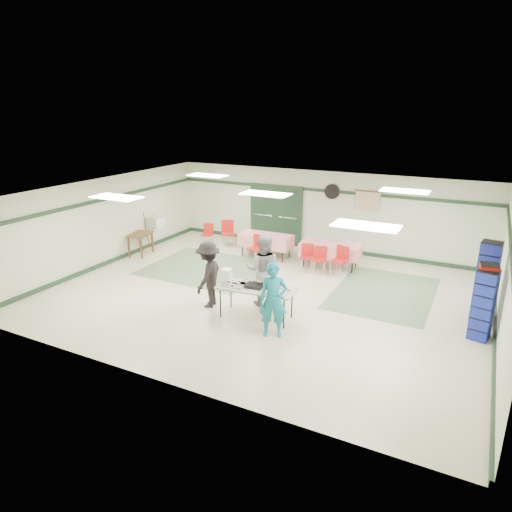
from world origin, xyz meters
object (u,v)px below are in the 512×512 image
at_px(dining_table_b, 266,240).
at_px(office_printer, 155,222).
at_px(chair_d, 257,245).
at_px(broom, 147,231).
at_px(crate_stack_red, 484,301).
at_px(volunteer_teal, 273,300).
at_px(chair_c, 341,258).
at_px(crate_stack_blue_a, 486,282).
at_px(crate_stack_blue_b, 483,305).
at_px(dining_table_a, 330,249).
at_px(chair_b, 307,254).
at_px(volunteer_grey, 263,270).
at_px(printer_table, 140,236).
at_px(chair_loose_a, 228,230).
at_px(chair_a, 320,257).
at_px(chair_loose_b, 208,232).
at_px(serving_table, 256,289).
at_px(volunteer_dark, 208,275).

distance_m(dining_table_b, office_printer, 3.92).
relative_size(chair_d, broom, 0.65).
bearing_deg(crate_stack_red, volunteer_teal, -153.22).
height_order(crate_stack_red, broom, crate_stack_red).
xyz_separation_m(chair_c, crate_stack_blue_a, (3.80, -1.41, 0.41)).
xyz_separation_m(chair_c, crate_stack_blue_b, (3.80, -2.38, 0.23)).
height_order(dining_table_a, broom, broom).
height_order(volunteer_teal, chair_b, volunteer_teal).
relative_size(volunteer_grey, crate_stack_blue_b, 1.16).
bearing_deg(printer_table, dining_table_b, 14.24).
relative_size(volunteer_teal, chair_loose_a, 1.77).
relative_size(chair_a, chair_c, 0.89).
height_order(dining_table_a, chair_c, chair_c).
distance_m(chair_d, crate_stack_blue_b, 6.97).
relative_size(dining_table_b, chair_loose_a, 1.85).
distance_m(chair_c, crate_stack_blue_b, 4.49).
distance_m(chair_b, chair_loose_b, 4.18).
relative_size(dining_table_a, broom, 1.38).
bearing_deg(serving_table, chair_c, 70.65).
relative_size(chair_d, chair_loose_a, 0.94).
distance_m(volunteer_grey, chair_d, 3.29).
xyz_separation_m(chair_d, chair_loose_b, (-2.38, 0.84, -0.06)).
height_order(dining_table_b, crate_stack_blue_b, crate_stack_blue_b).
relative_size(crate_stack_red, crate_stack_blue_b, 1.06).
bearing_deg(printer_table, chair_c, -0.01).
height_order(chair_d, chair_loose_b, chair_d).
height_order(dining_table_a, printer_table, dining_table_a).
distance_m(volunteer_teal, chair_d, 4.96).
bearing_deg(crate_stack_blue_a, printer_table, 178.51).
bearing_deg(dining_table_a, crate_stack_blue_b, -39.23).
height_order(volunteer_grey, crate_stack_blue_a, crate_stack_blue_a).
bearing_deg(crate_stack_blue_a, broom, 176.15).
height_order(serving_table, chair_loose_b, chair_loose_b).
xyz_separation_m(volunteer_teal, crate_stack_blue_a, (4.00, 2.83, 0.13)).
xyz_separation_m(chair_a, crate_stack_red, (4.43, -2.22, 0.34)).
height_order(volunteer_grey, broom, volunteer_grey).
relative_size(volunteer_teal, chair_d, 1.89).
bearing_deg(chair_loose_b, volunteer_teal, -59.80).
relative_size(volunteer_teal, chair_a, 2.09).
height_order(volunteer_dark, crate_stack_blue_a, crate_stack_blue_a).
distance_m(volunteer_grey, dining_table_a, 3.48).
bearing_deg(chair_loose_a, volunteer_grey, -82.84).
xyz_separation_m(volunteer_teal, broom, (-6.38, 3.53, -0.13)).
height_order(serving_table, office_printer, office_printer).
bearing_deg(crate_stack_blue_b, chair_a, 151.79).
distance_m(chair_a, broom, 6.00).
bearing_deg(office_printer, volunteer_teal, -26.46).
xyz_separation_m(dining_table_b, crate_stack_blue_b, (6.50, -2.95, 0.21)).
bearing_deg(volunteer_teal, crate_stack_blue_a, 12.09).
relative_size(volunteer_teal, chair_loose_b, 2.12).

